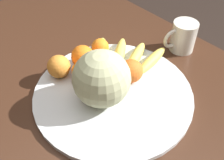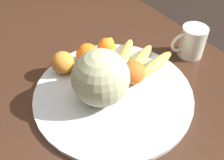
# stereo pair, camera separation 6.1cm
# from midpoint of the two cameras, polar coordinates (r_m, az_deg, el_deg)

# --- Properties ---
(kitchen_table) EXTENTS (1.68, 0.88, 0.73)m
(kitchen_table) POSITION_cam_midpoint_polar(r_m,az_deg,el_deg) (0.82, 4.67, -9.89)
(kitchen_table) COLOR #3D2316
(kitchen_table) RESTS_ON ground_plane
(fruit_bowl) EXTENTS (0.47, 0.47, 0.02)m
(fruit_bowl) POSITION_cam_midpoint_polar(r_m,az_deg,el_deg) (0.77, 2.25, -3.12)
(fruit_bowl) COLOR silver
(fruit_bowl) RESTS_ON kitchen_table
(melon) EXTENTS (0.16, 0.16, 0.16)m
(melon) POSITION_cam_midpoint_polar(r_m,az_deg,el_deg) (0.70, -0.02, 0.40)
(melon) COLOR #B2B789
(melon) RESTS_ON fruit_bowl
(banana_bunch) EXTENTS (0.24, 0.23, 0.04)m
(banana_bunch) POSITION_cam_midpoint_polar(r_m,az_deg,el_deg) (0.86, 6.38, 4.94)
(banana_bunch) COLOR brown
(banana_bunch) RESTS_ON fruit_bowl
(orange_front_left) EXTENTS (0.06, 0.06, 0.06)m
(orange_front_left) POSITION_cam_midpoint_polar(r_m,az_deg,el_deg) (0.89, 0.76, 7.24)
(orange_front_left) COLOR orange
(orange_front_left) RESTS_ON fruit_bowl
(orange_front_right) EXTENTS (0.07, 0.07, 0.07)m
(orange_front_right) POSITION_cam_midpoint_polar(r_m,az_deg,el_deg) (0.84, -3.33, 5.49)
(orange_front_right) COLOR orange
(orange_front_right) RESTS_ON fruit_bowl
(orange_mid_center) EXTENTS (0.07, 0.07, 0.07)m
(orange_mid_center) POSITION_cam_midpoint_polar(r_m,az_deg,el_deg) (0.82, -8.60, 3.68)
(orange_mid_center) COLOR orange
(orange_mid_center) RESTS_ON fruit_bowl
(orange_back_left) EXTENTS (0.06, 0.06, 0.06)m
(orange_back_left) POSITION_cam_midpoint_polar(r_m,az_deg,el_deg) (0.80, -3.92, 2.38)
(orange_back_left) COLOR orange
(orange_back_left) RESTS_ON fruit_bowl
(orange_back_right) EXTENTS (0.07, 0.07, 0.07)m
(orange_back_right) POSITION_cam_midpoint_polar(r_m,az_deg,el_deg) (0.81, 0.53, 3.80)
(orange_back_right) COLOR orange
(orange_back_right) RESTS_ON fruit_bowl
(orange_top_small) EXTENTS (0.07, 0.07, 0.07)m
(orange_top_small) POSITION_cam_midpoint_polar(r_m,az_deg,el_deg) (0.78, 6.87, 1.56)
(orange_top_small) COLOR orange
(orange_top_small) RESTS_ON fruit_bowl
(produce_tag) EXTENTS (0.07, 0.03, 0.00)m
(produce_tag) POSITION_cam_midpoint_polar(r_m,az_deg,el_deg) (0.79, -1.76, -0.81)
(produce_tag) COLOR white
(produce_tag) RESTS_ON fruit_bowl
(ceramic_mug) EXTENTS (0.09, 0.12, 0.11)m
(ceramic_mug) POSITION_cam_midpoint_polar(r_m,az_deg,el_deg) (0.94, 18.75, 7.85)
(ceramic_mug) COLOR beige
(ceramic_mug) RESTS_ON kitchen_table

